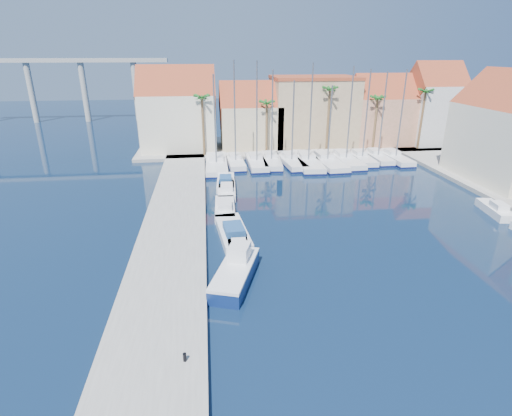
{
  "coord_description": "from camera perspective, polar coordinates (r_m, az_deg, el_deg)",
  "views": [
    {
      "loc": [
        -5.52,
        -21.0,
        15.72
      ],
      "look_at": [
        -1.51,
        11.3,
        3.0
      ],
      "focal_mm": 28.0,
      "sensor_mm": 36.0,
      "label": 1
    }
  ],
  "objects": [
    {
      "name": "building_1",
      "position": [
        69.21,
        -0.78,
        12.68
      ],
      "size": [
        10.3,
        8.0,
        11.0
      ],
      "color": "#C5B58B",
      "rests_on": "shore_north"
    },
    {
      "name": "sailboat_7",
      "position": [
        62.53,
        12.55,
        6.83
      ],
      "size": [
        3.11,
        10.91,
        14.0
      ],
      "rotation": [
        0.0,
        0.0,
        0.02
      ],
      "color": "white",
      "rests_on": "ground"
    },
    {
      "name": "shore_north",
      "position": [
        72.4,
        5.53,
        8.91
      ],
      "size": [
        54.0,
        16.0,
        0.5
      ],
      "primitive_type": "cube",
      "color": "gray",
      "rests_on": "ground"
    },
    {
      "name": "quay_west",
      "position": [
        37.97,
        -11.73,
        -3.17
      ],
      "size": [
        6.0,
        77.0,
        0.5
      ],
      "primitive_type": "cube",
      "color": "gray",
      "rests_on": "ground"
    },
    {
      "name": "motorboat_west_1",
      "position": [
        36.33,
        -3.33,
        -3.45
      ],
      "size": [
        3.1,
        7.65,
        1.4
      ],
      "rotation": [
        0.0,
        0.0,
        0.1
      ],
      "color": "white",
      "rests_on": "ground"
    },
    {
      "name": "building_2",
      "position": [
        72.07,
        8.1,
        13.6
      ],
      "size": [
        14.2,
        10.2,
        11.5
      ],
      "color": "tan",
      "rests_on": "shore_north"
    },
    {
      "name": "palm_1",
      "position": [
        64.17,
        1.55,
        14.55
      ],
      "size": [
        2.6,
        2.6,
        9.15
      ],
      "color": "brown",
      "rests_on": "shore_north"
    },
    {
      "name": "sailboat_3",
      "position": [
        60.34,
        2.19,
        6.82
      ],
      "size": [
        3.35,
        9.99,
        13.54
      ],
      "rotation": [
        0.0,
        0.0,
        -0.08
      ],
      "color": "white",
      "rests_on": "ground"
    },
    {
      "name": "sailboat_10",
      "position": [
        65.63,
        19.12,
        6.86
      ],
      "size": [
        2.63,
        9.27,
        13.53
      ],
      "rotation": [
        0.0,
        0.0,
        0.02
      ],
      "color": "white",
      "rests_on": "ground"
    },
    {
      "name": "sailboat_2",
      "position": [
        59.52,
        0.05,
        6.65
      ],
      "size": [
        2.59,
        9.78,
        14.71
      ],
      "rotation": [
        0.0,
        0.0,
        0.0
      ],
      "color": "white",
      "rests_on": "ground"
    },
    {
      "name": "sailboat_1",
      "position": [
        59.68,
        -2.97,
        6.69
      ],
      "size": [
        2.56,
        8.66,
        14.81
      ],
      "rotation": [
        0.0,
        0.0,
        0.03
      ],
      "color": "white",
      "rests_on": "ground"
    },
    {
      "name": "sailboat_0",
      "position": [
        58.76,
        -5.67,
        6.3
      ],
      "size": [
        3.29,
        11.67,
        13.08
      ],
      "rotation": [
        0.0,
        0.0,
        -0.02
      ],
      "color": "white",
      "rests_on": "ground"
    },
    {
      "name": "motorboat_east_1",
      "position": [
        48.37,
        31.05,
        -0.17
      ],
      "size": [
        2.49,
        5.45,
        1.4
      ],
      "rotation": [
        0.0,
        0.0,
        -0.16
      ],
      "color": "white",
      "rests_on": "ground"
    },
    {
      "name": "motorboat_west_2",
      "position": [
        41.89,
        -4.47,
        -0.02
      ],
      "size": [
        2.27,
        6.35,
        1.4
      ],
      "rotation": [
        0.0,
        0.0,
        -0.04
      ],
      "color": "white",
      "rests_on": "ground"
    },
    {
      "name": "sailboat_8",
      "position": [
        63.77,
        14.78,
        6.95
      ],
      "size": [
        2.54,
        8.86,
        13.58
      ],
      "rotation": [
        0.0,
        0.0,
        -0.02
      ],
      "color": "white",
      "rests_on": "ground"
    },
    {
      "name": "ground",
      "position": [
        26.81,
        6.39,
        -14.71
      ],
      "size": [
        260.0,
        260.0,
        0.0
      ],
      "primitive_type": "plane",
      "color": "#081B31",
      "rests_on": "ground"
    },
    {
      "name": "palm_3",
      "position": [
        69.12,
        16.99,
        14.55
      ],
      "size": [
        2.6,
        2.6,
        9.65
      ],
      "color": "brown",
      "rests_on": "shore_north"
    },
    {
      "name": "building_6",
      "position": [
        59.31,
        32.76,
        9.09
      ],
      "size": [
        9.0,
        14.3,
        13.5
      ],
      "color": "#EBE2C5",
      "rests_on": "shore_east"
    },
    {
      "name": "building_0",
      "position": [
        68.77,
        -11.05,
        13.28
      ],
      "size": [
        12.3,
        9.0,
        13.5
      ],
      "color": "#EBE2C5",
      "rests_on": "shore_north"
    },
    {
      "name": "sailboat_5",
      "position": [
        60.52,
        7.38,
        6.68
      ],
      "size": [
        3.93,
        12.13,
        14.46
      ],
      "rotation": [
        0.0,
        0.0,
        -0.07
      ],
      "color": "white",
      "rests_on": "ground"
    },
    {
      "name": "motorboat_west_4",
      "position": [
        50.48,
        -4.35,
        3.74
      ],
      "size": [
        2.55,
        6.74,
        1.4
      ],
      "rotation": [
        0.0,
        0.0,
        -0.07
      ],
      "color": "white",
      "rests_on": "ground"
    },
    {
      "name": "palm_4",
      "position": [
        72.59,
        23.06,
        14.85
      ],
      "size": [
        2.6,
        2.6,
        10.65
      ],
      "color": "brown",
      "rests_on": "shore_north"
    },
    {
      "name": "motorboat_west_0",
      "position": [
        33.19,
        -2.46,
        -5.96
      ],
      "size": [
        1.73,
        5.35,
        1.4
      ],
      "rotation": [
        0.0,
        0.0,
        -0.0
      ],
      "color": "white",
      "rests_on": "ground"
    },
    {
      "name": "viaduct",
      "position": [
        108.47,
        -26.23,
        16.39
      ],
      "size": [
        48.0,
        2.2,
        14.45
      ],
      "color": "#9E9E99",
      "rests_on": "ground"
    },
    {
      "name": "sailboat_6",
      "position": [
        61.2,
        9.95,
        6.67
      ],
      "size": [
        3.81,
        11.99,
        11.48
      ],
      "rotation": [
        0.0,
        0.0,
        0.06
      ],
      "color": "white",
      "rests_on": "ground"
    },
    {
      "name": "palm_2",
      "position": [
        66.2,
        10.51,
        16.06
      ],
      "size": [
        2.6,
        2.6,
        11.15
      ],
      "color": "brown",
      "rests_on": "shore_north"
    },
    {
      "name": "sailboat_9",
      "position": [
        65.23,
        16.86,
        7.04
      ],
      "size": [
        2.41,
        8.69,
        13.22
      ],
      "rotation": [
        0.0,
        0.0,
        -0.01
      ],
      "color": "white",
      "rests_on": "ground"
    },
    {
      "name": "bollard",
      "position": [
        22.76,
        -10.15,
        -20.24
      ],
      "size": [
        0.19,
        0.19,
        0.48
      ],
      "primitive_type": "cylinder",
      "color": "black",
      "rests_on": "quay_west"
    },
    {
      "name": "sailboat_4",
      "position": [
        60.34,
        4.95,
        6.73
      ],
      "size": [
        3.45,
        10.18,
        12.15
      ],
      "rotation": [
        0.0,
        0.0,
        0.08
      ],
      "color": "white",
      "rests_on": "ground"
    },
    {
      "name": "building_4",
      "position": [
        78.28,
        23.97,
        13.16
      ],
      "size": [
        8.3,
        8.0,
        14.0
      ],
      "color": "silver",
      "rests_on": "shore_north"
    },
    {
      "name": "fishing_boat",
      "position": [
        29.62,
        -2.88,
        -8.99
      ],
      "size": [
        4.27,
        7.06,
        2.34
      ],
      "rotation": [
        0.0,
        0.0,
        -0.33
      ],
      "color": "navy",
      "rests_on": "ground"
    },
    {
      "name": "motorboat_west_3",
      "position": [
        47.35,
        -4.19,
        2.54
      ],
      "size": [
        2.33,
        6.3,
        1.4
      ],
      "rotation": [
        0.0,
        0.0,
        -0.06
      ],
      "color": "white",
      "rests_on": "ground"
    },
    {
      "name": "building_3",
      "position": [
        75.19,
        17.39,
        12.87
      ],
      "size": [
        10.3,
        8.0,
        12.0
      ],
      "color": "tan",
      "rests_on": "shore_north"
    },
    {
      "name": "palm_0",
      "position": [
        63.36,
        -7.74,
        15.14
      ],
      "size": [
        2.6,
        2.6,
        10.15
      ],
      "color": "brown",
      "rests_on": "shore_north"
    }
  ]
}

